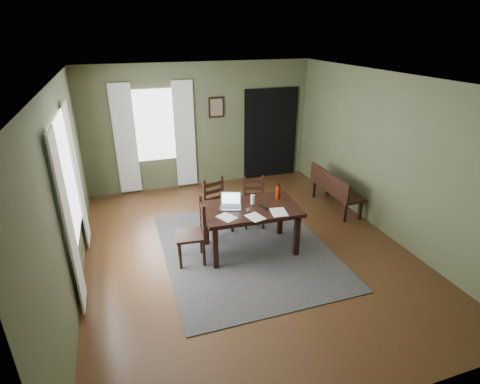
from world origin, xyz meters
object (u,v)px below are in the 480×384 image
object	(u,v)px
bench	(334,187)
water_bottle	(278,192)
chair_end	(194,233)
chair_back_right	(254,202)
dining_table	(251,213)
laptop	(231,203)
chair_back_left	(217,206)

from	to	relation	value
bench	water_bottle	size ratio (longest dim) A/B	5.21
chair_end	chair_back_right	size ratio (longest dim) A/B	1.13
dining_table	bench	xyz separation A→B (m)	(2.09, 0.92, -0.21)
chair_back_right	water_bottle	distance (m)	0.80
laptop	bench	bearing A→B (deg)	38.13
bench	laptop	bearing A→B (deg)	108.51
chair_back_right	laptop	bearing A→B (deg)	-117.67
dining_table	chair_end	xyz separation A→B (m)	(-0.92, -0.03, -0.18)
chair_end	water_bottle	distance (m)	1.52
chair_back_left	laptop	xyz separation A→B (m)	(0.04, -0.68, 0.36)
chair_end	water_bottle	xyz separation A→B (m)	(1.45, 0.19, 0.39)
dining_table	laptop	distance (m)	0.35
dining_table	chair_end	bearing A→B (deg)	-175.68
bench	laptop	distance (m)	2.52
chair_back_right	laptop	distance (m)	1.01
chair_end	water_bottle	bearing A→B (deg)	103.47
dining_table	water_bottle	size ratio (longest dim) A/B	5.88
laptop	chair_back_left	bearing A→B (deg)	112.98
laptop	water_bottle	xyz separation A→B (m)	(0.82, 0.03, 0.06)
dining_table	chair_end	distance (m)	0.94
chair_end	chair_back_left	size ratio (longest dim) A/B	1.07
water_bottle	chair_back_right	bearing A→B (deg)	104.98
chair_back_right	water_bottle	xyz separation A→B (m)	(0.17, -0.64, 0.45)
chair_end	laptop	size ratio (longest dim) A/B	2.55
bench	laptop	xyz separation A→B (m)	(-2.37, -0.79, 0.36)
dining_table	chair_back_right	distance (m)	0.91
chair_back_right	bench	distance (m)	1.73
chair_end	chair_back_right	xyz separation A→B (m)	(1.28, 0.83, -0.06)
dining_table	laptop	world-z (taller)	laptop
dining_table	water_bottle	xyz separation A→B (m)	(0.53, 0.16, 0.21)
laptop	dining_table	bearing A→B (deg)	-5.14
laptop	water_bottle	size ratio (longest dim) A/B	1.50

